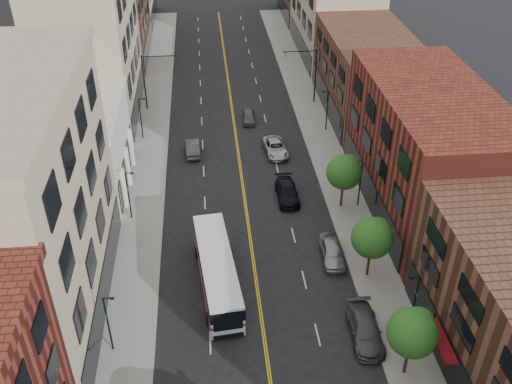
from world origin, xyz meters
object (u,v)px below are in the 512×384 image
object	(u,v)px
car_lane_a	(287,192)
car_lane_behind	(193,148)
car_lane_c	(249,117)
city_bus	(217,269)
car_parked_far	(332,252)
car_lane_b	(275,148)
car_parked_mid	(365,329)

from	to	relation	value
car_lane_a	car_lane_behind	bearing A→B (deg)	132.68
car_lane_c	city_bus	bearing A→B (deg)	-97.70
city_bus	car_parked_far	distance (m)	10.34
car_lane_a	car_lane_b	xyz separation A→B (m)	(-0.05, 9.15, -0.03)
car_parked_far	car_lane_c	size ratio (longest dim) A/B	1.22
car_parked_mid	car_lane_a	bearing A→B (deg)	101.65
car_lane_a	car_lane_c	size ratio (longest dim) A/B	1.35
city_bus	car_lane_b	size ratio (longest dim) A/B	2.34
car_lane_c	car_lane_a	bearing A→B (deg)	-80.06
car_parked_far	car_lane_behind	xyz separation A→B (m)	(-11.93, 19.50, -0.08)
car_parked_mid	car_parked_far	size ratio (longest dim) A/B	1.16
city_bus	car_lane_behind	world-z (taller)	city_bus
car_lane_behind	car_lane_c	world-z (taller)	car_lane_behind
car_parked_mid	car_lane_behind	world-z (taller)	car_parked_mid
car_parked_mid	car_lane_c	size ratio (longest dim) A/B	1.42
car_parked_far	car_lane_c	bearing A→B (deg)	102.70
city_bus	car_lane_b	xyz separation A→B (m)	(7.40, 21.16, -1.05)
city_bus	car_parked_mid	distance (m)	12.48
city_bus	car_lane_b	world-z (taller)	city_bus
car_lane_a	car_lane_c	world-z (taller)	car_lane_a
city_bus	car_lane_behind	bearing A→B (deg)	89.47
car_parked_far	car_lane_behind	size ratio (longest dim) A/B	1.08
car_parked_mid	city_bus	bearing A→B (deg)	150.40
city_bus	car_lane_c	xyz separation A→B (m)	(5.05, 29.32, -1.12)
car_parked_mid	car_parked_far	world-z (taller)	car_parked_far
city_bus	car_parked_far	xyz separation A→B (m)	(10.01, 2.43, -0.97)
car_lane_b	car_lane_c	xyz separation A→B (m)	(-2.35, 8.16, -0.07)
car_lane_a	car_parked_far	bearing A→B (deg)	-75.70
car_parked_mid	car_lane_c	xyz separation A→B (m)	(-5.55, 35.84, -0.13)
car_lane_c	car_lane_behind	bearing A→B (deg)	-131.26
car_parked_far	car_lane_a	xyz separation A→B (m)	(-2.56, 9.58, -0.05)
city_bus	car_lane_a	xyz separation A→B (m)	(7.44, 12.01, -1.02)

